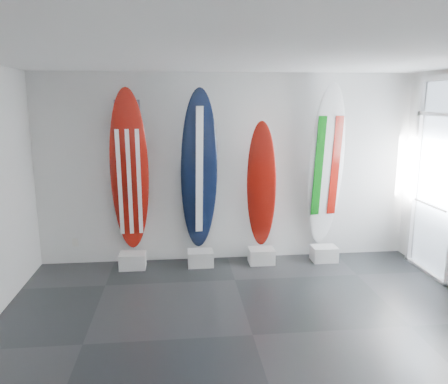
{
  "coord_description": "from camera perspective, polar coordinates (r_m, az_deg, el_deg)",
  "views": [
    {
      "loc": [
        -0.79,
        -4.39,
        2.56
      ],
      "look_at": [
        -0.18,
        1.4,
        1.35
      ],
      "focal_mm": 35.05,
      "sensor_mm": 36.0,
      "label": 1
    }
  ],
  "objects": [
    {
      "name": "floor",
      "position": [
        5.14,
        3.77,
        -18.12
      ],
      "size": [
        6.0,
        6.0,
        0.0
      ],
      "primitive_type": "plane",
      "color": "black",
      "rests_on": "ground"
    },
    {
      "name": "ceiling",
      "position": [
        4.48,
        4.31,
        17.36
      ],
      "size": [
        6.0,
        6.0,
        0.0
      ],
      "primitive_type": "plane",
      "rotation": [
        3.14,
        0.0,
        0.0
      ],
      "color": "white",
      "rests_on": "wall_back"
    },
    {
      "name": "wall_back",
      "position": [
        7.02,
        0.48,
        3.07
      ],
      "size": [
        6.0,
        0.0,
        6.0
      ],
      "primitive_type": "plane",
      "rotation": [
        1.57,
        0.0,
        0.0
      ],
      "color": "silver",
      "rests_on": "ground"
    },
    {
      "name": "wall_front",
      "position": [
        2.31,
        15.28,
        -16.05
      ],
      "size": [
        6.0,
        0.0,
        6.0
      ],
      "primitive_type": "plane",
      "rotation": [
        -1.57,
        0.0,
        0.0
      ],
      "color": "silver",
      "rests_on": "ground"
    },
    {
      "name": "display_block_usa",
      "position": [
        7.05,
        -11.82,
        -8.76
      ],
      "size": [
        0.4,
        0.3,
        0.24
      ],
      "primitive_type": "cube",
      "color": "silver",
      "rests_on": "floor"
    },
    {
      "name": "surfboard_usa",
      "position": [
        6.79,
        -12.23,
        2.52
      ],
      "size": [
        0.6,
        0.47,
        2.53
      ],
      "primitive_type": "ellipsoid",
      "rotation": [
        0.14,
        0.0,
        0.06
      ],
      "color": "maroon",
      "rests_on": "display_block_usa"
    },
    {
      "name": "display_block_navy",
      "position": [
        7.02,
        -3.08,
        -8.61
      ],
      "size": [
        0.4,
        0.3,
        0.24
      ],
      "primitive_type": "cube",
      "color": "silver",
      "rests_on": "floor"
    },
    {
      "name": "surfboard_navy",
      "position": [
        6.76,
        -3.25,
        2.73
      ],
      "size": [
        0.61,
        0.4,
        2.53
      ],
      "primitive_type": "ellipsoid",
      "rotation": [
        0.1,
        0.0,
        0.11
      ],
      "color": "black",
      "rests_on": "display_block_navy"
    },
    {
      "name": "display_block_swiss",
      "position": [
        7.13,
        4.89,
        -8.3
      ],
      "size": [
        0.4,
        0.3,
        0.24
      ],
      "primitive_type": "cube",
      "color": "silver",
      "rests_on": "floor"
    },
    {
      "name": "surfboard_swiss",
      "position": [
        6.92,
        4.9,
        0.85
      ],
      "size": [
        0.52,
        0.4,
        2.04
      ],
      "primitive_type": "ellipsoid",
      "rotation": [
        0.11,
        0.0,
        -0.26
      ],
      "color": "maroon",
      "rests_on": "display_block_swiss"
    },
    {
      "name": "display_block_italy",
      "position": [
        7.39,
        12.91,
        -7.83
      ],
      "size": [
        0.4,
        0.3,
        0.24
      ],
      "primitive_type": "cube",
      "color": "silver",
      "rests_on": "floor"
    },
    {
      "name": "surfboard_italy",
      "position": [
        7.14,
        13.17,
        3.27
      ],
      "size": [
        0.63,
        0.4,
        2.62
      ],
      "primitive_type": "ellipsoid",
      "rotation": [
        0.1,
        0.0,
        0.11
      ],
      "color": "white",
      "rests_on": "display_block_italy"
    },
    {
      "name": "wall_outlet",
      "position": [
        7.41,
        -18.83,
        -6.25
      ],
      "size": [
        0.09,
        0.02,
        0.13
      ],
      "primitive_type": "cube",
      "color": "silver",
      "rests_on": "wall_back"
    },
    {
      "name": "glass_door",
      "position": [
        7.12,
        25.93,
        1.39
      ],
      "size": [
        0.12,
        1.16,
        2.85
      ],
      "primitive_type": null,
      "color": "white",
      "rests_on": "floor"
    }
  ]
}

